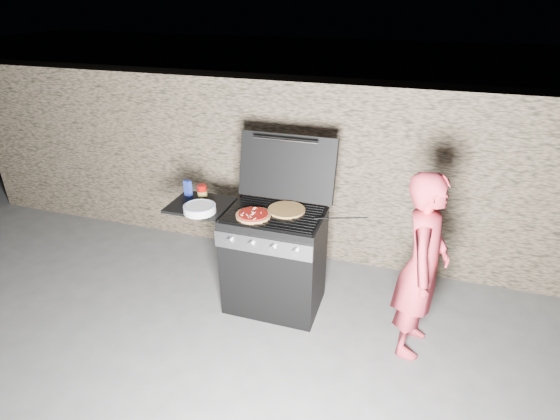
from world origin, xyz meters
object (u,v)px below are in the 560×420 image
(gas_grill, at_px, (247,256))
(person, at_px, (422,267))
(sauce_jar, at_px, (202,192))
(pizza_topped, at_px, (253,215))

(gas_grill, distance_m, person, 1.47)
(gas_grill, height_order, sauce_jar, sauce_jar)
(person, bearing_deg, gas_grill, 90.78)
(gas_grill, bearing_deg, person, -6.13)
(pizza_topped, relative_size, sauce_jar, 2.23)
(pizza_topped, bearing_deg, gas_grill, 137.07)
(gas_grill, xyz_separation_m, sauce_jar, (-0.45, 0.10, 0.51))
(gas_grill, bearing_deg, sauce_jar, 166.88)
(pizza_topped, bearing_deg, sauce_jar, 159.85)
(gas_grill, xyz_separation_m, person, (1.43, -0.15, 0.28))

